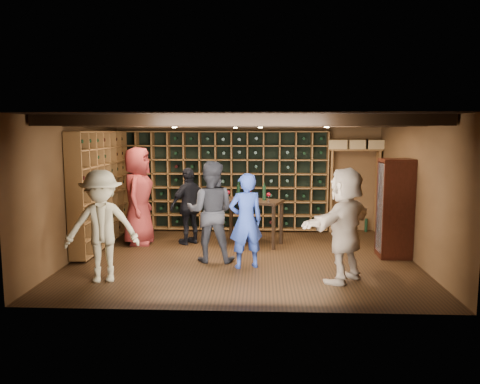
{
  "coord_description": "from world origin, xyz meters",
  "views": [
    {
      "loc": [
        0.32,
        -8.17,
        2.28
      ],
      "look_at": [
        -0.06,
        0.2,
        1.17
      ],
      "focal_mm": 35.0,
      "sensor_mm": 36.0,
      "label": 1
    }
  ],
  "objects_px": {
    "guest_beige": "(345,225)",
    "man_blue_shirt": "(246,221)",
    "guest_woman_black": "(190,206)",
    "guest_khaki": "(102,226)",
    "display_cabinet": "(395,210)",
    "guest_red_floral": "(138,196)",
    "man_grey_suit": "(211,212)",
    "tasting_table": "(251,205)"
  },
  "relations": [
    {
      "from": "guest_khaki",
      "to": "guest_woman_black",
      "type": "bearing_deg",
      "value": 56.47
    },
    {
      "from": "man_blue_shirt",
      "to": "guest_beige",
      "type": "xyz_separation_m",
      "value": [
        1.51,
        -0.64,
        0.08
      ]
    },
    {
      "from": "guest_woman_black",
      "to": "man_grey_suit",
      "type": "bearing_deg",
      "value": 70.7
    },
    {
      "from": "man_blue_shirt",
      "to": "tasting_table",
      "type": "distance_m",
      "value": 1.61
    },
    {
      "from": "guest_beige",
      "to": "display_cabinet",
      "type": "bearing_deg",
      "value": -176.85
    },
    {
      "from": "display_cabinet",
      "to": "guest_beige",
      "type": "relative_size",
      "value": 1.01
    },
    {
      "from": "man_blue_shirt",
      "to": "guest_woman_black",
      "type": "bearing_deg",
      "value": -72.89
    },
    {
      "from": "display_cabinet",
      "to": "guest_khaki",
      "type": "relative_size",
      "value": 1.03
    },
    {
      "from": "man_blue_shirt",
      "to": "guest_khaki",
      "type": "relative_size",
      "value": 0.94
    },
    {
      "from": "man_grey_suit",
      "to": "guest_woman_black",
      "type": "relative_size",
      "value": 1.14
    },
    {
      "from": "guest_red_floral",
      "to": "guest_woman_black",
      "type": "relative_size",
      "value": 1.26
    },
    {
      "from": "guest_beige",
      "to": "tasting_table",
      "type": "relative_size",
      "value": 1.31
    },
    {
      "from": "display_cabinet",
      "to": "tasting_table",
      "type": "distance_m",
      "value": 2.72
    },
    {
      "from": "display_cabinet",
      "to": "guest_red_floral",
      "type": "relative_size",
      "value": 0.9
    },
    {
      "from": "man_blue_shirt",
      "to": "man_grey_suit",
      "type": "distance_m",
      "value": 0.73
    },
    {
      "from": "man_grey_suit",
      "to": "man_blue_shirt",
      "type": "bearing_deg",
      "value": 152.47
    },
    {
      "from": "display_cabinet",
      "to": "guest_beige",
      "type": "distance_m",
      "value": 1.82
    },
    {
      "from": "guest_red_floral",
      "to": "tasting_table",
      "type": "distance_m",
      "value": 2.28
    },
    {
      "from": "man_grey_suit",
      "to": "display_cabinet",
      "type": "bearing_deg",
      "value": -169.48
    },
    {
      "from": "man_blue_shirt",
      "to": "guest_red_floral",
      "type": "height_order",
      "value": "guest_red_floral"
    },
    {
      "from": "guest_khaki",
      "to": "guest_beige",
      "type": "distance_m",
      "value": 3.66
    },
    {
      "from": "guest_beige",
      "to": "man_blue_shirt",
      "type": "bearing_deg",
      "value": -71.13
    },
    {
      "from": "man_blue_shirt",
      "to": "tasting_table",
      "type": "bearing_deg",
      "value": -111.2
    },
    {
      "from": "man_blue_shirt",
      "to": "guest_red_floral",
      "type": "relative_size",
      "value": 0.81
    },
    {
      "from": "man_blue_shirt",
      "to": "guest_red_floral",
      "type": "xyz_separation_m",
      "value": [
        -2.21,
        1.56,
        0.18
      ]
    },
    {
      "from": "guest_khaki",
      "to": "display_cabinet",
      "type": "bearing_deg",
      "value": 6.5
    },
    {
      "from": "man_blue_shirt",
      "to": "guest_woman_black",
      "type": "distance_m",
      "value": 1.99
    },
    {
      "from": "guest_khaki",
      "to": "guest_beige",
      "type": "bearing_deg",
      "value": -9.22
    },
    {
      "from": "tasting_table",
      "to": "guest_red_floral",
      "type": "bearing_deg",
      "value": -159.0
    },
    {
      "from": "guest_woman_black",
      "to": "guest_khaki",
      "type": "height_order",
      "value": "guest_khaki"
    },
    {
      "from": "man_grey_suit",
      "to": "guest_beige",
      "type": "bearing_deg",
      "value": 158.02
    },
    {
      "from": "man_blue_shirt",
      "to": "tasting_table",
      "type": "xyz_separation_m",
      "value": [
        0.05,
        1.61,
        0.0
      ]
    },
    {
      "from": "man_blue_shirt",
      "to": "guest_khaki",
      "type": "height_order",
      "value": "guest_khaki"
    },
    {
      "from": "man_blue_shirt",
      "to": "guest_beige",
      "type": "distance_m",
      "value": 1.64
    },
    {
      "from": "guest_beige",
      "to": "guest_woman_black",
      "type": "bearing_deg",
      "value": -88.01
    },
    {
      "from": "guest_woman_black",
      "to": "guest_khaki",
      "type": "distance_m",
      "value": 2.59
    },
    {
      "from": "man_grey_suit",
      "to": "guest_beige",
      "type": "xyz_separation_m",
      "value": [
        2.13,
        -1.01,
        -0.01
      ]
    },
    {
      "from": "display_cabinet",
      "to": "man_blue_shirt",
      "type": "height_order",
      "value": "display_cabinet"
    },
    {
      "from": "guest_woman_black",
      "to": "guest_beige",
      "type": "bearing_deg",
      "value": 96.44
    },
    {
      "from": "man_blue_shirt",
      "to": "man_grey_suit",
      "type": "height_order",
      "value": "man_grey_suit"
    },
    {
      "from": "man_grey_suit",
      "to": "guest_khaki",
      "type": "xyz_separation_m",
      "value": [
        -1.52,
        -1.18,
        -0.03
      ]
    },
    {
      "from": "display_cabinet",
      "to": "guest_khaki",
      "type": "distance_m",
      "value": 5.04
    }
  ]
}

